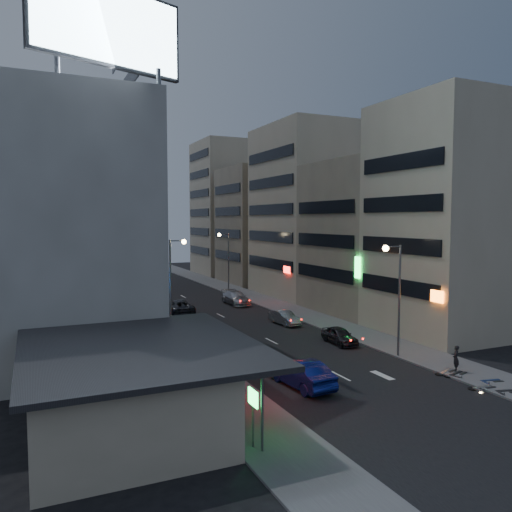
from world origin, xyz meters
TOP-DOWN VIEW (x-y plane):
  - ground at (0.00, 0.00)m, footprint 180.00×180.00m
  - sidewalk_left at (-8.00, 30.00)m, footprint 4.00×120.00m
  - sidewalk_right at (8.00, 30.00)m, footprint 4.00×120.00m
  - food_court at (-13.90, 2.00)m, footprint 11.00×13.00m
  - white_building at (-17.00, 20.00)m, footprint 14.00×24.00m
  - shophouse_near at (15.00, 10.50)m, footprint 10.00×11.00m
  - shophouse_mid at (15.50, 22.00)m, footprint 11.00×12.00m
  - shophouse_far at (15.00, 35.00)m, footprint 10.00×14.00m
  - far_left_a at (-15.50, 45.00)m, footprint 11.00×10.00m
  - far_left_b at (-16.00, 58.00)m, footprint 12.00×10.00m
  - far_right_a at (15.50, 50.00)m, footprint 11.00×12.00m
  - far_right_b at (16.00, 64.00)m, footprint 12.00×12.00m
  - billboard at (-12.99, 9.97)m, footprint 9.52×3.75m
  - street_lamp_right_near at (5.90, 6.00)m, footprint 1.60×0.44m
  - street_lamp_left at (-5.90, 22.00)m, footprint 1.60×0.44m
  - street_lamp_right_far at (5.90, 40.00)m, footprint 1.60×0.44m
  - parked_car_right_near at (4.60, 11.00)m, footprint 1.79×3.99m
  - parked_car_right_mid at (3.99, 19.35)m, footprint 1.74×4.06m
  - parked_car_left at (-3.79, 28.64)m, footprint 2.64×5.54m
  - parked_car_right_far at (3.99, 31.62)m, footprint 2.15×5.29m
  - road_car_blue at (-3.31, 3.23)m, footprint 2.15×5.11m
  - road_car_silver at (-4.35, 12.26)m, footprint 3.13×5.83m
  - person at (7.20, 1.50)m, footprint 0.71×0.70m
  - scooter_silver_a at (6.90, -1.36)m, footprint 0.69×1.93m
  - scooter_blue at (8.32, -0.83)m, footprint 1.01×1.96m
  - scooter_black_b at (7.42, 1.40)m, footprint 1.22×2.12m
  - scooter_silver_b at (7.06, 2.05)m, footprint 1.32×1.99m

SIDE VIEW (x-z plane):
  - ground at x=0.00m, z-range 0.00..0.00m
  - sidewalk_left at x=-8.00m, z-range 0.00..0.12m
  - sidewalk_right at x=8.00m, z-range 0.00..0.12m
  - parked_car_right_mid at x=3.99m, z-range 0.00..1.30m
  - parked_car_right_near at x=4.60m, z-range 0.00..1.33m
  - scooter_blue at x=8.32m, z-range 0.12..1.26m
  - scooter_silver_b at x=7.06m, z-range 0.12..1.28m
  - scooter_silver_a at x=6.90m, z-range 0.12..1.29m
  - scooter_black_b at x=7.42m, z-range 0.12..1.35m
  - parked_car_left at x=-3.79m, z-range 0.00..1.53m
  - parked_car_right_far at x=3.99m, z-range 0.00..1.53m
  - road_car_silver at x=-4.35m, z-range 0.00..1.61m
  - road_car_blue at x=-3.31m, z-range 0.00..1.64m
  - person at x=7.20m, z-range 0.12..1.78m
  - food_court at x=-13.90m, z-range 0.05..3.92m
  - street_lamp_right_near at x=5.90m, z-range 1.35..9.37m
  - street_lamp_left at x=-5.90m, z-range 1.35..9.37m
  - street_lamp_right_far at x=5.90m, z-range 1.35..9.37m
  - far_left_b at x=-16.00m, z-range 0.00..15.00m
  - shophouse_mid at x=15.50m, z-range 0.00..16.00m
  - white_building at x=-17.00m, z-range 0.00..18.00m
  - far_right_a at x=15.50m, z-range 0.00..18.00m
  - shophouse_near at x=15.00m, z-range 0.00..20.00m
  - far_left_a at x=-15.50m, z-range 0.00..20.00m
  - shophouse_far at x=15.00m, z-range 0.00..22.00m
  - far_right_b at x=16.00m, z-range 0.00..24.00m
  - billboard at x=-12.99m, z-range 18.56..24.76m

